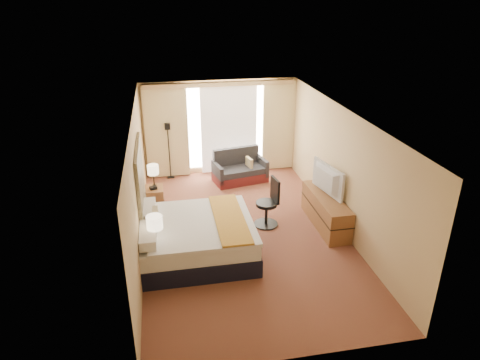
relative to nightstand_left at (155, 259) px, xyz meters
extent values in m
cube|color=#5A191E|center=(1.87, 1.05, -0.28)|extent=(4.20, 7.00, 0.02)
cube|color=white|center=(1.87, 1.05, 2.33)|extent=(4.20, 7.00, 0.02)
cube|color=tan|center=(1.87, 4.55, 1.02)|extent=(4.20, 0.02, 2.60)
cube|color=tan|center=(1.87, -2.45, 1.02)|extent=(4.20, 0.02, 2.60)
cube|color=tan|center=(-0.23, 1.05, 1.02)|extent=(0.02, 7.00, 2.60)
cube|color=tan|center=(3.97, 1.05, 1.02)|extent=(0.02, 7.00, 2.60)
cube|color=black|center=(-0.19, 1.25, 1.01)|extent=(0.06, 1.85, 1.50)
cube|color=olive|center=(0.00, 0.00, 0.00)|extent=(0.45, 0.52, 0.55)
cube|color=olive|center=(0.00, 2.50, 0.00)|extent=(0.45, 0.52, 0.55)
cube|color=olive|center=(3.70, 1.05, 0.07)|extent=(0.50, 1.80, 0.70)
cube|color=silver|center=(2.12, 4.52, 1.04)|extent=(2.30, 0.02, 2.30)
cube|color=beige|center=(0.42, 4.43, 0.99)|extent=(1.15, 0.09, 2.50)
cube|color=beige|center=(3.52, 4.43, 0.99)|extent=(0.90, 0.09, 2.50)
cube|color=white|center=(2.12, 4.48, 0.99)|extent=(1.55, 0.04, 2.50)
cube|color=tan|center=(1.87, 4.39, 2.25)|extent=(4.00, 0.16, 0.12)
cube|color=black|center=(0.82, 0.40, -0.10)|extent=(2.16, 1.95, 0.36)
cube|color=silver|center=(0.82, 0.40, 0.24)|extent=(2.11, 1.90, 0.31)
cube|color=silver|center=(0.90, 0.40, 0.42)|extent=(1.97, 1.97, 0.07)
cube|color=gold|center=(1.46, 0.40, 0.47)|extent=(0.57, 1.97, 0.04)
cube|color=silver|center=(-0.07, -0.07, 0.55)|extent=(0.29, 0.80, 0.19)
cube|color=silver|center=(-0.07, 0.87, 0.55)|extent=(0.29, 0.80, 0.19)
cube|color=#F0E4C5|center=(0.07, 0.40, 0.59)|extent=(0.10, 0.43, 0.37)
cube|color=#5D1A1A|center=(2.29, 3.73, -0.15)|extent=(1.51, 1.01, 0.25)
cube|color=#2E2F33|center=(2.30, 3.68, 0.05)|extent=(1.39, 0.84, 0.16)
cube|color=#2E2F33|center=(2.23, 4.02, 0.32)|extent=(1.29, 0.40, 0.55)
cube|color=#2E2F33|center=(1.66, 3.60, 0.08)|extent=(0.25, 0.75, 0.45)
cube|color=#2E2F33|center=(2.92, 3.86, 0.08)|extent=(0.25, 0.75, 0.45)
cube|color=#F0E4C5|center=(2.54, 3.73, 0.22)|extent=(0.15, 0.36, 0.32)
cube|color=black|center=(0.45, 4.35, -0.26)|extent=(0.20, 0.20, 0.02)
cylinder|color=black|center=(0.45, 4.35, 0.44)|extent=(0.02, 0.02, 1.38)
cube|color=black|center=(0.45, 4.35, 1.20)|extent=(0.14, 0.14, 0.16)
cylinder|color=black|center=(2.42, 1.29, -0.26)|extent=(0.53, 0.53, 0.03)
cylinder|color=black|center=(2.42, 1.29, 0.00)|extent=(0.06, 0.06, 0.48)
cylinder|color=black|center=(2.42, 1.29, 0.24)|extent=(0.47, 0.47, 0.07)
cube|color=black|center=(2.61, 1.31, 0.55)|extent=(0.11, 0.43, 0.53)
cube|color=black|center=(0.06, -0.01, 0.30)|extent=(0.10, 0.10, 0.04)
cylinder|color=black|center=(0.06, -0.01, 0.50)|extent=(0.03, 0.03, 0.36)
cylinder|color=beige|center=(0.06, -0.01, 0.76)|extent=(0.29, 0.29, 0.25)
cube|color=black|center=(0.03, 2.58, 0.29)|extent=(0.09, 0.09, 0.04)
cylinder|color=black|center=(0.03, 2.58, 0.47)|extent=(0.03, 0.03, 0.32)
cylinder|color=beige|center=(0.03, 2.58, 0.71)|extent=(0.26, 0.26, 0.22)
cube|color=#87AFD1|center=(0.07, -0.16, 0.33)|extent=(0.15, 0.15, 0.12)
cube|color=black|center=(0.00, 2.45, 0.31)|extent=(0.19, 0.17, 0.06)
imported|color=black|center=(3.65, 1.21, 0.75)|extent=(0.37, 1.14, 0.65)
camera|label=1|loc=(0.33, -6.73, 4.49)|focal=32.00mm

